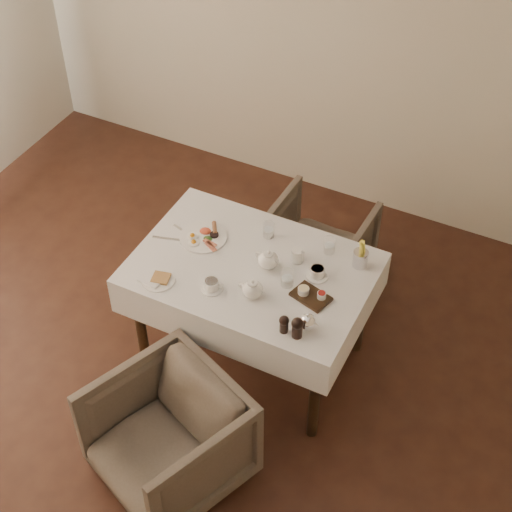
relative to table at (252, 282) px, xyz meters
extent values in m
plane|color=black|center=(-0.30, -0.81, -0.64)|extent=(5.00, 5.00, 0.00)
plane|color=beige|center=(-0.30, 1.69, 0.81)|extent=(4.50, 0.00, 4.50)
cube|color=black|center=(0.00, 0.00, 0.08)|extent=(1.20, 0.80, 0.04)
cube|color=white|center=(0.00, 0.00, 0.00)|extent=(1.28, 0.88, 0.23)
cylinder|color=black|center=(-0.54, 0.34, -0.29)|extent=(0.06, 0.06, 0.70)
cylinder|color=black|center=(0.54, 0.34, -0.29)|extent=(0.06, 0.06, 0.70)
cylinder|color=black|center=(-0.54, -0.34, -0.29)|extent=(0.06, 0.06, 0.70)
cylinder|color=black|center=(0.54, -0.34, -0.29)|extent=(0.06, 0.06, 0.70)
imported|color=brown|center=(-0.02, -0.89, -0.32)|extent=(0.89, 0.91, 0.64)
imported|color=brown|center=(0.08, 0.78, -0.35)|extent=(0.63, 0.65, 0.57)
cylinder|color=white|center=(-0.35, 0.08, 0.12)|extent=(0.27, 0.27, 0.01)
ellipsoid|color=#BC3C21|center=(-0.36, 0.13, 0.14)|extent=(0.07, 0.06, 0.02)
cylinder|color=brown|center=(-0.32, 0.17, 0.14)|extent=(0.07, 0.09, 0.02)
cylinder|color=black|center=(-0.30, 0.12, 0.13)|extent=(0.05, 0.05, 0.02)
cube|color=maroon|center=(-0.28, 0.04, 0.13)|extent=(0.09, 0.07, 0.01)
ellipsoid|color=#264C19|center=(-0.31, 0.08, 0.13)|extent=(0.05, 0.04, 0.02)
cylinder|color=white|center=(-0.40, -0.31, 0.12)|extent=(0.18, 0.18, 0.01)
cube|color=#965C31|center=(-0.39, -0.30, 0.13)|extent=(0.11, 0.10, 0.01)
cube|color=white|center=(-0.43, -0.33, 0.13)|extent=(0.13, 0.10, 0.02)
cylinder|color=white|center=(0.20, 0.15, 0.16)|extent=(0.08, 0.08, 0.08)
cylinder|color=white|center=(-0.11, -0.24, 0.12)|extent=(0.12, 0.12, 0.01)
cylinder|color=white|center=(-0.11, -0.24, 0.15)|extent=(0.09, 0.09, 0.05)
cylinder|color=#9F7348|center=(-0.11, -0.24, 0.17)|extent=(0.07, 0.07, 0.00)
cylinder|color=white|center=(0.34, 0.09, 0.12)|extent=(0.12, 0.12, 0.01)
cylinder|color=white|center=(0.34, 0.09, 0.15)|extent=(0.09, 0.09, 0.05)
cylinder|color=#9F7348|center=(0.34, 0.09, 0.18)|extent=(0.07, 0.07, 0.00)
cylinder|color=silver|center=(-0.03, 0.26, 0.16)|extent=(0.07, 0.07, 0.09)
cylinder|color=silver|center=(0.23, -0.03, 0.16)|extent=(0.07, 0.07, 0.09)
cylinder|color=silver|center=(0.32, 0.30, 0.16)|extent=(0.09, 0.09, 0.09)
cube|color=black|center=(0.38, -0.07, 0.13)|extent=(0.22, 0.18, 0.02)
cylinder|color=white|center=(0.33, -0.07, 0.15)|extent=(0.06, 0.06, 0.03)
cylinder|color=maroon|center=(0.43, -0.05, 0.15)|extent=(0.05, 0.05, 0.03)
cylinder|color=silver|center=(0.51, 0.27, 0.17)|extent=(0.08, 0.08, 0.10)
cube|color=silver|center=(-0.46, 0.08, 0.12)|extent=(0.18, 0.06, 0.00)
cube|color=silver|center=(-0.51, -0.01, 0.12)|extent=(0.19, 0.07, 0.00)
camera|label=1|loc=(1.36, -2.67, 3.09)|focal=55.00mm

